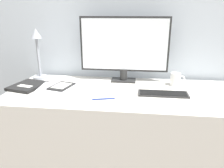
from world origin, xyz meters
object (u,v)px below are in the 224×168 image
(laptop, at_px, (63,89))
(desk_lamp, at_px, (38,50))
(pen, at_px, (103,99))
(monitor, at_px, (124,47))
(keyboard, at_px, (163,94))
(notebook, at_px, (28,86))
(coffee_mug, at_px, (176,79))
(ereader, at_px, (61,86))

(laptop, relative_size, desk_lamp, 0.86)
(desk_lamp, xyz_separation_m, pen, (0.57, -0.37, -0.22))
(monitor, height_order, keyboard, monitor)
(monitor, xyz_separation_m, laptop, (-0.39, -0.27, -0.25))
(notebook, bearing_deg, coffee_mug, 9.10)
(keyboard, xyz_separation_m, laptop, (-0.66, -0.00, 0.01))
(keyboard, distance_m, ereader, 0.68)
(coffee_mug, xyz_separation_m, pen, (-0.47, -0.32, -0.04))
(monitor, relative_size, desk_lamp, 1.68)
(monitor, xyz_separation_m, coffee_mug, (0.38, -0.06, -0.21))
(monitor, bearing_deg, notebook, -160.74)
(ereader, relative_size, notebook, 0.73)
(monitor, height_order, ereader, monitor)
(ereader, xyz_separation_m, coffee_mug, (0.78, 0.20, 0.02))
(notebook, xyz_separation_m, coffee_mug, (1.04, 0.17, 0.04))
(monitor, bearing_deg, desk_lamp, -178.53)
(ereader, relative_size, pen, 1.43)
(coffee_mug, bearing_deg, monitor, 170.33)
(laptop, xyz_separation_m, coffee_mug, (0.77, 0.20, 0.03))
(keyboard, xyz_separation_m, desk_lamp, (-0.93, 0.25, 0.22))
(desk_lamp, distance_m, coffee_mug, 1.06)
(monitor, xyz_separation_m, notebook, (-0.66, -0.23, -0.25))
(monitor, relative_size, keyboard, 2.06)
(ereader, xyz_separation_m, pen, (0.31, -0.13, -0.02))
(keyboard, height_order, notebook, notebook)
(laptop, relative_size, notebook, 1.24)
(monitor, distance_m, desk_lamp, 0.66)
(desk_lamp, distance_m, pen, 0.71)
(monitor, distance_m, coffee_mug, 0.44)
(ereader, xyz_separation_m, notebook, (-0.26, 0.03, -0.02))
(coffee_mug, bearing_deg, keyboard, -118.08)
(desk_lamp, bearing_deg, ereader, -43.20)
(monitor, height_order, pen, monitor)
(desk_lamp, xyz_separation_m, notebook, (0.00, -0.21, -0.21))
(laptop, xyz_separation_m, desk_lamp, (-0.27, 0.25, 0.21))
(laptop, height_order, ereader, ereader)
(laptop, xyz_separation_m, notebook, (-0.27, 0.04, -0.00))
(laptop, bearing_deg, keyboard, 0.34)
(monitor, height_order, desk_lamp, monitor)
(ereader, bearing_deg, notebook, 173.60)
(laptop, bearing_deg, pen, -22.49)
(keyboard, xyz_separation_m, ereader, (-0.68, 0.00, 0.02))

